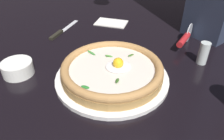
% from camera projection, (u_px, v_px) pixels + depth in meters
% --- Properties ---
extents(ground_plane, '(2.40, 2.40, 0.03)m').
position_uv_depth(ground_plane, '(119.00, 76.00, 0.68)').
color(ground_plane, black).
rests_on(ground_plane, ground).
extents(pizza_plate, '(0.33, 0.33, 0.01)m').
position_uv_depth(pizza_plate, '(112.00, 77.00, 0.64)').
color(pizza_plate, white).
rests_on(pizza_plate, ground).
extents(pizza, '(0.29, 0.29, 0.06)m').
position_uv_depth(pizza, '(112.00, 69.00, 0.62)').
color(pizza, '#AD8347').
rests_on(pizza, pizza_plate).
extents(side_bowl, '(0.09, 0.09, 0.04)m').
position_uv_depth(side_bowl, '(18.00, 68.00, 0.65)').
color(side_bowl, white).
rests_on(side_bowl, ground).
extents(pizza_cutter, '(0.13, 0.11, 0.07)m').
position_uv_depth(pizza_cutter, '(185.00, 38.00, 0.79)').
color(pizza_cutter, silver).
rests_on(pizza_cutter, ground).
extents(table_knife, '(0.15, 0.18, 0.01)m').
position_uv_depth(table_knife, '(61.00, 32.00, 0.90)').
color(table_knife, silver).
rests_on(table_knife, ground).
extents(folded_napkin, '(0.17, 0.15, 0.01)m').
position_uv_depth(folded_napkin, '(111.00, 22.00, 0.98)').
color(folded_napkin, white).
rests_on(folded_napkin, ground).
extents(pepper_shaker, '(0.03, 0.03, 0.07)m').
position_uv_depth(pepper_shaker, '(203.00, 53.00, 0.69)').
color(pepper_shaker, silver).
rests_on(pepper_shaker, ground).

